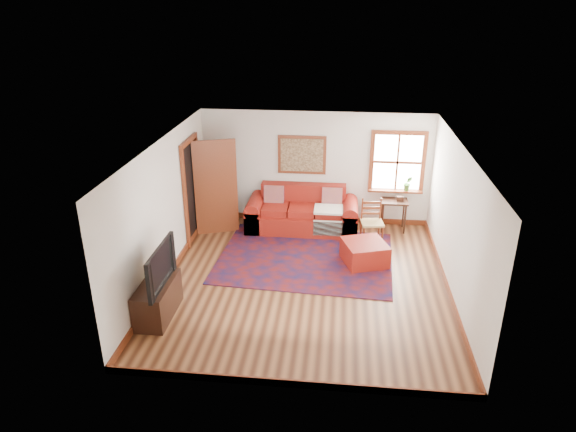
# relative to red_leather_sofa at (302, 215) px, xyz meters

# --- Properties ---
(ground) EXTENTS (5.50, 5.50, 0.00)m
(ground) POSITION_rel_red_leather_sofa_xyz_m (0.24, -2.29, -0.31)
(ground) COLOR #442212
(ground) RESTS_ON ground
(room_envelope) EXTENTS (5.04, 5.54, 2.52)m
(room_envelope) POSITION_rel_red_leather_sofa_xyz_m (0.24, -2.27, 1.34)
(room_envelope) COLOR silver
(room_envelope) RESTS_ON ground
(window) EXTENTS (1.18, 0.20, 1.38)m
(window) POSITION_rel_red_leather_sofa_xyz_m (2.02, 0.42, 1.00)
(window) COLOR white
(window) RESTS_ON ground
(doorway) EXTENTS (0.89, 1.08, 2.14)m
(doorway) POSITION_rel_red_leather_sofa_xyz_m (-1.97, -0.50, 0.76)
(doorway) COLOR black
(doorway) RESTS_ON ground
(framed_artwork) EXTENTS (1.05, 0.07, 0.85)m
(framed_artwork) POSITION_rel_red_leather_sofa_xyz_m (-0.06, 0.43, 1.24)
(framed_artwork) COLOR maroon
(framed_artwork) RESTS_ON ground
(persian_rug) EXTENTS (3.47, 2.85, 0.02)m
(persian_rug) POSITION_rel_red_leather_sofa_xyz_m (0.17, -1.38, -0.30)
(persian_rug) COLOR #5C100D
(persian_rug) RESTS_ON ground
(red_leather_sofa) EXTENTS (2.40, 0.99, 0.94)m
(red_leather_sofa) POSITION_rel_red_leather_sofa_xyz_m (0.00, 0.00, 0.00)
(red_leather_sofa) COLOR maroon
(red_leather_sofa) RESTS_ON ground
(red_ottoman) EXTENTS (0.97, 0.97, 0.43)m
(red_ottoman) POSITION_rel_red_leather_sofa_xyz_m (1.31, -1.48, -0.09)
(red_ottoman) COLOR maroon
(red_ottoman) RESTS_ON ground
(side_table) EXTENTS (0.57, 0.43, 0.69)m
(side_table) POSITION_rel_red_leather_sofa_xyz_m (1.96, 0.14, 0.26)
(side_table) COLOR black
(side_table) RESTS_ON ground
(ladder_back_chair) EXTENTS (0.49, 0.47, 0.94)m
(ladder_back_chair) POSITION_rel_red_leather_sofa_xyz_m (1.47, -0.56, 0.20)
(ladder_back_chair) COLOR tan
(ladder_back_chair) RESTS_ON ground
(media_cabinet) EXTENTS (0.48, 1.06, 0.58)m
(media_cabinet) POSITION_rel_red_leather_sofa_xyz_m (-2.01, -3.61, -0.02)
(media_cabinet) COLOR black
(media_cabinet) RESTS_ON ground
(television) EXTENTS (0.15, 1.15, 0.66)m
(television) POSITION_rel_red_leather_sofa_xyz_m (-1.99, -3.64, 0.60)
(television) COLOR black
(television) RESTS_ON media_cabinet
(candle_hurricane) EXTENTS (0.12, 0.12, 0.18)m
(candle_hurricane) POSITION_rel_red_leather_sofa_xyz_m (-1.96, -3.26, 0.36)
(candle_hurricane) COLOR silver
(candle_hurricane) RESTS_ON media_cabinet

